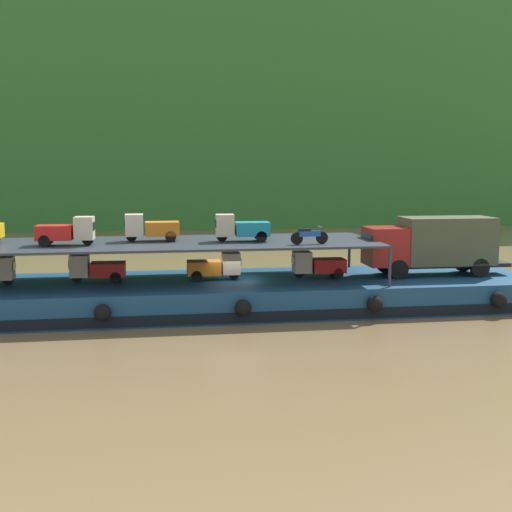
% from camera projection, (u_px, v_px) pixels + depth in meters
% --- Properties ---
extents(ground_plane, '(400.00, 400.00, 0.00)m').
position_uv_depth(ground_plane, '(232.00, 308.00, 35.08)').
color(ground_plane, brown).
extents(hillside_far_bank, '(117.19, 29.63, 36.14)m').
position_uv_depth(hillside_far_bank, '(176.00, 65.00, 88.53)').
color(hillside_far_bank, '#33702D').
rests_on(hillside_far_bank, ground).
extents(cargo_barge, '(31.43, 8.19, 1.50)m').
position_uv_depth(cargo_barge, '(232.00, 294.00, 34.95)').
color(cargo_barge, navy).
rests_on(cargo_barge, ground).
extents(covered_lorry, '(7.89, 2.42, 3.10)m').
position_uv_depth(covered_lorry, '(433.00, 244.00, 36.13)').
color(covered_lorry, maroon).
rests_on(covered_lorry, cargo_barge).
extents(cargo_rack, '(22.23, 6.77, 2.00)m').
position_uv_depth(cargo_rack, '(157.00, 244.00, 34.03)').
color(cargo_rack, '#2D333D').
rests_on(cargo_rack, cargo_barge).
extents(mini_truck_lower_aft, '(2.78, 1.28, 1.38)m').
position_uv_depth(mini_truck_lower_aft, '(97.00, 268.00, 34.17)').
color(mini_truck_lower_aft, red).
rests_on(mini_truck_lower_aft, cargo_barge).
extents(mini_truck_lower_mid, '(2.76, 1.23, 1.38)m').
position_uv_depth(mini_truck_lower_mid, '(215.00, 266.00, 34.83)').
color(mini_truck_lower_mid, orange).
rests_on(mini_truck_lower_mid, cargo_barge).
extents(mini_truck_lower_fore, '(2.77, 1.26, 1.38)m').
position_uv_depth(mini_truck_lower_fore, '(318.00, 264.00, 35.50)').
color(mini_truck_lower_fore, red).
rests_on(mini_truck_lower_fore, cargo_barge).
extents(mini_truck_upper_mid, '(2.78, 1.27, 1.38)m').
position_uv_depth(mini_truck_upper_mid, '(67.00, 231.00, 32.60)').
color(mini_truck_upper_mid, red).
rests_on(mini_truck_upper_mid, cargo_rack).
extents(mini_truck_upper_fore, '(2.75, 1.22, 1.38)m').
position_uv_depth(mini_truck_upper_fore, '(151.00, 228.00, 34.48)').
color(mini_truck_upper_fore, orange).
rests_on(mini_truck_upper_fore, cargo_rack).
extents(mini_truck_upper_bow, '(2.78, 1.28, 1.38)m').
position_uv_depth(mini_truck_upper_bow, '(241.00, 228.00, 34.35)').
color(mini_truck_upper_bow, teal).
rests_on(mini_truck_upper_bow, cargo_rack).
extents(motorcycle_upper_port, '(1.90, 0.55, 0.87)m').
position_uv_depth(motorcycle_upper_port, '(309.00, 235.00, 33.14)').
color(motorcycle_upper_port, black).
rests_on(motorcycle_upper_port, cargo_rack).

